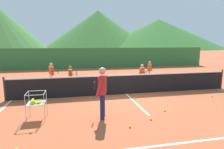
% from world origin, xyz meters
% --- Properties ---
extents(ground_plane, '(120.00, 120.00, 0.00)m').
position_xyz_m(ground_plane, '(0.00, 0.00, 0.00)').
color(ground_plane, '#B25633').
extents(line_baseline_near, '(10.47, 0.08, 0.01)m').
position_xyz_m(line_baseline_near, '(0.00, -4.78, 0.00)').
color(line_baseline_near, white).
rests_on(line_baseline_near, ground).
extents(line_baseline_far, '(10.47, 0.08, 0.01)m').
position_xyz_m(line_baseline_far, '(0.00, 5.31, 0.00)').
color(line_baseline_far, white).
rests_on(line_baseline_far, ground).
extents(line_sideline_west, '(0.08, 10.08, 0.01)m').
position_xyz_m(line_sideline_west, '(-5.24, 0.00, 0.00)').
color(line_sideline_west, white).
rests_on(line_sideline_west, ground).
extents(line_sideline_east, '(0.08, 10.08, 0.01)m').
position_xyz_m(line_sideline_east, '(5.24, 0.00, 0.00)').
color(line_sideline_east, white).
rests_on(line_sideline_east, ground).
extents(line_service_center, '(0.08, 5.81, 0.01)m').
position_xyz_m(line_service_center, '(0.00, 0.00, 0.00)').
color(line_service_center, white).
rests_on(line_service_center, ground).
extents(tennis_net, '(10.98, 0.08, 1.05)m').
position_xyz_m(tennis_net, '(0.00, 0.00, 0.50)').
color(tennis_net, '#333338').
rests_on(tennis_net, ground).
extents(instructor, '(0.45, 0.84, 1.71)m').
position_xyz_m(instructor, '(-1.62, -2.72, 1.03)').
color(instructor, '#191E4C').
rests_on(instructor, ground).
extents(student_0, '(0.59, 0.55, 1.34)m').
position_xyz_m(student_0, '(-3.76, 2.81, 0.80)').
color(student_0, silver).
rests_on(student_0, ground).
extents(student_1, '(0.48, 0.57, 1.26)m').
position_xyz_m(student_1, '(-2.66, 1.75, 0.76)').
color(student_1, black).
rests_on(student_1, ground).
extents(student_2, '(0.46, 0.69, 1.28)m').
position_xyz_m(student_2, '(1.38, 1.46, 0.77)').
color(student_2, black).
rests_on(student_2, ground).
extents(student_3, '(0.46, 0.49, 1.31)m').
position_xyz_m(student_3, '(2.48, 2.95, 0.79)').
color(student_3, silver).
rests_on(student_3, ground).
extents(ball_cart, '(0.58, 0.58, 0.90)m').
position_xyz_m(ball_cart, '(-3.77, -2.39, 0.59)').
color(ball_cart, '#B7B7BC').
rests_on(ball_cart, ground).
extents(tennis_ball_0, '(0.07, 0.07, 0.07)m').
position_xyz_m(tennis_ball_0, '(-3.91, -4.28, 0.03)').
color(tennis_ball_0, yellow).
rests_on(tennis_ball_0, ground).
extents(tennis_ball_1, '(0.07, 0.07, 0.07)m').
position_xyz_m(tennis_ball_1, '(0.70, -2.65, 0.03)').
color(tennis_ball_1, yellow).
rests_on(tennis_ball_1, ground).
extents(tennis_ball_3, '(0.07, 0.07, 0.07)m').
position_xyz_m(tennis_ball_3, '(-0.94, -3.66, 0.03)').
color(tennis_ball_3, yellow).
rests_on(tennis_ball_3, ground).
extents(tennis_ball_4, '(0.07, 0.07, 0.07)m').
position_xyz_m(tennis_ball_4, '(-1.81, -0.43, 0.03)').
color(tennis_ball_4, yellow).
rests_on(tennis_ball_4, ground).
extents(tennis_ball_5, '(0.07, 0.07, 0.07)m').
position_xyz_m(tennis_ball_5, '(0.14, -0.95, 0.03)').
color(tennis_ball_5, yellow).
rests_on(tennis_ball_5, ground).
extents(tennis_ball_6, '(0.07, 0.07, 0.07)m').
position_xyz_m(tennis_ball_6, '(-3.76, -3.43, 0.03)').
color(tennis_ball_6, yellow).
rests_on(tennis_ball_6, ground).
extents(tennis_ball_9, '(0.07, 0.07, 0.07)m').
position_xyz_m(tennis_ball_9, '(3.77, -1.38, 0.03)').
color(tennis_ball_9, yellow).
rests_on(tennis_ball_9, ground).
extents(tennis_ball_10, '(0.07, 0.07, 0.07)m').
position_xyz_m(tennis_ball_10, '(-0.11, -3.26, 0.03)').
color(tennis_ball_10, yellow).
rests_on(tennis_ball_10, ground).
extents(windscreen_fence, '(23.04, 0.08, 2.00)m').
position_xyz_m(windscreen_fence, '(0.00, 10.04, 1.00)').
color(windscreen_fence, '#33753D').
rests_on(windscreen_fence, ground).
extents(hill_0, '(56.77, 56.77, 13.18)m').
position_xyz_m(hill_0, '(37.21, 74.33, 6.59)').
color(hill_0, '#2D6628').
rests_on(hill_0, ground).
extents(hill_2, '(50.36, 50.36, 17.75)m').
position_xyz_m(hill_2, '(10.27, 83.45, 8.88)').
color(hill_2, '#38702D').
rests_on(hill_2, ground).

